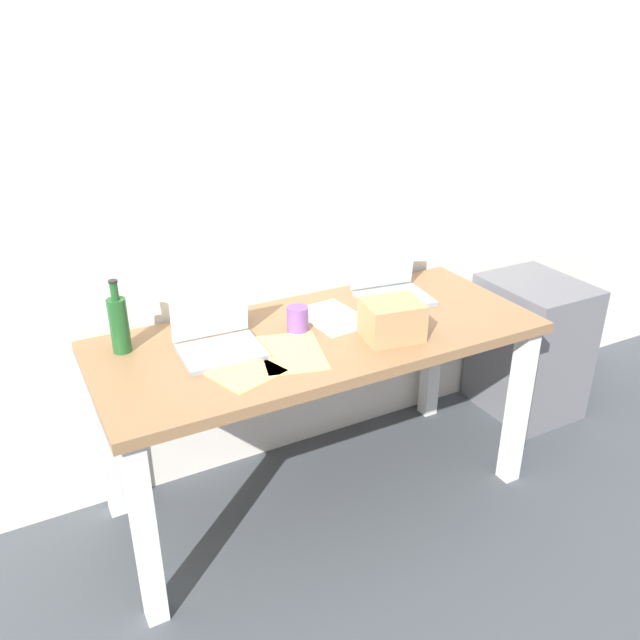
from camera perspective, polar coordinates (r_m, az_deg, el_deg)
name	(u,v)px	position (r m, az deg, el deg)	size (l,w,h in m)	color
ground_plane	(320,493)	(2.80, 0.00, -15.11)	(8.00, 8.00, 0.00)	#42474C
back_wall	(270,165)	(2.56, -4.44, 13.57)	(5.20, 0.08, 2.60)	silver
desk	(320,358)	(2.43, 0.00, -3.36)	(1.66, 0.70, 0.76)	olive
laptop_left	(218,338)	(2.27, -9.09, -1.58)	(0.29, 0.25, 0.22)	gray
laptop_right	(391,287)	(2.69, 6.30, 2.92)	(0.31, 0.28, 0.22)	gray
beer_bottle	(119,323)	(2.31, -17.44, -0.30)	(0.07, 0.07, 0.27)	#1E5123
computer_mouse	(240,317)	(2.49, -7.10, 0.27)	(0.06, 0.10, 0.03)	#4C9E56
cardboard_box	(392,320)	(2.33, 6.40, 0.01)	(0.21, 0.17, 0.14)	tan
coffee_mug	(298,319)	(2.38, -2.00, 0.08)	(0.08, 0.08, 0.10)	#724799
paper_sheet_near_back	(333,317)	(2.50, 1.14, 0.26)	(0.21, 0.30, 0.00)	white
paper_yellow_folder	(292,352)	(2.24, -2.54, -2.88)	(0.21, 0.30, 0.00)	#F4E06B
paper_sheet_front_left	(235,367)	(2.17, -7.52, -4.14)	(0.21, 0.30, 0.00)	#F4E06B
filing_cabinet	(530,347)	(3.34, 18.12, -2.28)	(0.40, 0.48, 0.68)	slate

